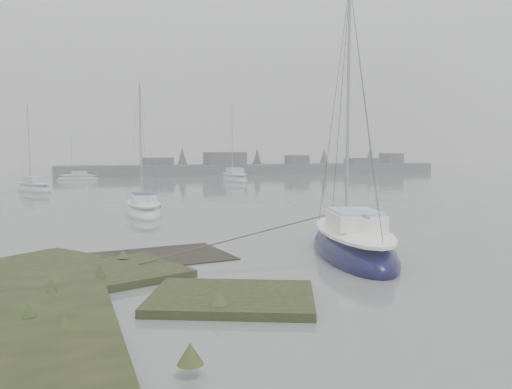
% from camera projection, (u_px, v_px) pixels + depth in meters
% --- Properties ---
extents(ground, '(160.00, 160.00, 0.00)m').
position_uv_depth(ground, '(102.00, 194.00, 38.93)').
color(ground, slate).
rests_on(ground, ground).
extents(far_shoreline, '(60.00, 8.00, 4.15)m').
position_uv_depth(far_shoreline, '(265.00, 168.00, 78.19)').
color(far_shoreline, '#4C4F51').
rests_on(far_shoreline, ground).
extents(sailboat_main, '(4.12, 6.95, 9.31)m').
position_uv_depth(sailboat_main, '(352.00, 246.00, 15.74)').
color(sailboat_main, black).
rests_on(sailboat_main, ground).
extents(sailboat_white, '(1.97, 5.34, 7.43)m').
position_uv_depth(sailboat_white, '(143.00, 210.00, 25.89)').
color(sailboat_white, silver).
rests_on(sailboat_white, ground).
extents(sailboat_far_a, '(3.88, 5.88, 7.91)m').
position_uv_depth(sailboat_far_a, '(34.00, 188.00, 41.81)').
color(sailboat_far_a, '#B4B9BF').
rests_on(sailboat_far_a, ground).
extents(sailboat_far_b, '(2.64, 7.00, 9.71)m').
position_uv_depth(sailboat_far_b, '(234.00, 178.00, 56.55)').
color(sailboat_far_b, silver).
rests_on(sailboat_far_b, ground).
extents(sailboat_far_c, '(4.92, 2.62, 6.62)m').
position_uv_depth(sailboat_far_c, '(78.00, 178.00, 58.60)').
color(sailboat_far_c, silver).
rests_on(sailboat_far_c, ground).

